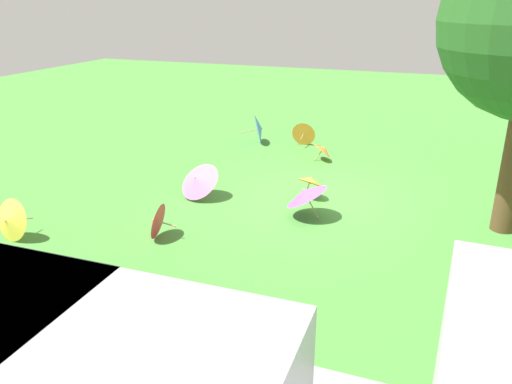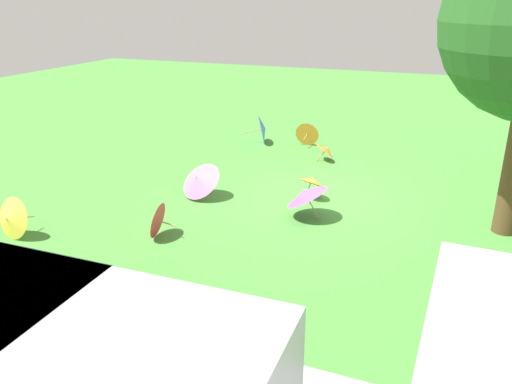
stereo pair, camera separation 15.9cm
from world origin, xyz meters
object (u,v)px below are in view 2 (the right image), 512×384
(van_dark, at_px, (3,367))
(parasol_red_0, at_px, (155,220))
(parasol_pink_2, at_px, (199,179))
(parasol_orange_4, at_px, (308,133))
(parasol_blue_4, at_px, (263,129))
(parasol_orange_1, at_px, (311,181))
(parasol_purple_1, at_px, (305,194))
(parasol_yellow_0, at_px, (10,219))
(parasol_orange_3, at_px, (326,150))

(van_dark, height_order, parasol_red_0, van_dark)
(parasol_pink_2, bearing_deg, parasol_orange_4, -101.50)
(parasol_blue_4, bearing_deg, parasol_orange_1, 124.08)
(parasol_purple_1, bearing_deg, parasol_orange_1, -80.78)
(parasol_pink_2, height_order, parasol_orange_4, parasol_pink_2)
(parasol_pink_2, relative_size, parasol_orange_4, 1.62)
(parasol_yellow_0, xyz_separation_m, parasol_pink_2, (-2.12, -2.93, 0.03))
(parasol_orange_4, bearing_deg, parasol_yellow_0, 68.09)
(parasol_red_0, height_order, parasol_yellow_0, parasol_yellow_0)
(parasol_orange_3, bearing_deg, parasol_red_0, 73.10)
(parasol_yellow_0, bearing_deg, parasol_purple_1, -148.22)
(parasol_orange_1, relative_size, parasol_orange_4, 1.08)
(parasol_pink_2, relative_size, parasol_orange_3, 1.40)
(parasol_pink_2, distance_m, parasol_orange_3, 3.94)
(parasol_orange_1, bearing_deg, parasol_blue_4, -55.92)
(parasol_orange_4, bearing_deg, parasol_red_0, 83.21)
(parasol_yellow_0, height_order, parasol_orange_1, parasol_yellow_0)
(parasol_purple_1, height_order, parasol_orange_4, parasol_purple_1)
(parasol_purple_1, bearing_deg, parasol_blue_4, -60.46)
(van_dark, bearing_deg, parasol_pink_2, -77.53)
(van_dark, xyz_separation_m, parasol_red_0, (1.22, -4.32, -0.59))
(parasol_yellow_0, bearing_deg, parasol_orange_4, -111.91)
(parasol_red_0, distance_m, parasol_pink_2, 1.95)
(van_dark, distance_m, parasol_orange_3, 9.79)
(parasol_yellow_0, relative_size, parasol_orange_3, 1.01)
(parasol_red_0, xyz_separation_m, parasol_purple_1, (-2.18, -1.78, 0.16))
(parasol_pink_2, bearing_deg, parasol_blue_4, -86.32)
(parasol_orange_1, bearing_deg, parasol_yellow_0, 41.13)
(van_dark, bearing_deg, parasol_orange_3, -92.55)
(parasol_yellow_0, bearing_deg, van_dark, 136.40)
(parasol_orange_3, bearing_deg, van_dark, 87.45)
(parasol_orange_3, distance_m, parasol_blue_4, 2.34)
(van_dark, distance_m, parasol_blue_4, 10.90)
(parasol_red_0, height_order, parasol_pink_2, parasol_pink_2)
(van_dark, bearing_deg, parasol_yellow_0, -43.60)
(parasol_blue_4, bearing_deg, parasol_pink_2, 93.68)
(parasol_orange_3, xyz_separation_m, parasol_blue_4, (2.11, -1.00, 0.12))
(parasol_red_0, bearing_deg, parasol_orange_3, -106.90)
(parasol_blue_4, bearing_deg, parasol_purple_1, 119.54)
(parasol_orange_1, relative_size, parasol_blue_4, 0.84)
(parasol_orange_3, bearing_deg, parasol_purple_1, 98.24)
(parasol_orange_1, distance_m, parasol_orange_4, 4.09)
(parasol_red_0, xyz_separation_m, parasol_blue_4, (0.46, -6.43, 0.09))
(parasol_blue_4, bearing_deg, parasol_yellow_0, 76.15)
(parasol_orange_1, height_order, parasol_blue_4, parasol_blue_4)
(van_dark, relative_size, parasol_red_0, 6.89)
(parasol_red_0, distance_m, parasol_orange_1, 3.43)
(parasol_orange_1, bearing_deg, van_dark, 83.56)
(parasol_pink_2, xyz_separation_m, parasol_orange_3, (-1.82, -3.49, -0.11))
(parasol_red_0, bearing_deg, parasol_yellow_0, 23.31)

